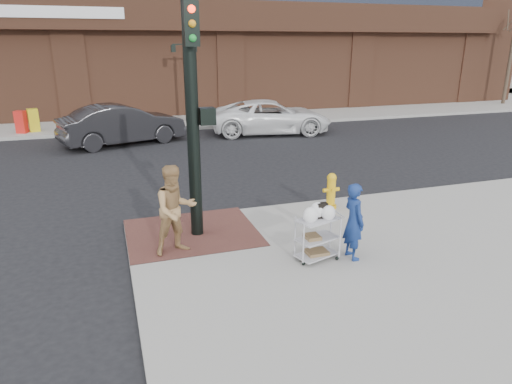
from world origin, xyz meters
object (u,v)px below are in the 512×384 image
object	(u,v)px
pedestrian_tan	(175,210)
woman_blue	(354,221)
lamp_post	(185,73)
fire_hydrant	(331,190)
sedan_dark	(123,124)
utility_cart	(317,235)
traffic_signal_pole	(194,110)
minivan_white	(271,117)

from	to	relation	value
pedestrian_tan	woman_blue	bearing A→B (deg)	-35.98
lamp_post	fire_hydrant	size ratio (longest dim) A/B	4.38
woman_blue	pedestrian_tan	world-z (taller)	pedestrian_tan
fire_hydrant	sedan_dark	bearing A→B (deg)	113.67
pedestrian_tan	utility_cart	bearing A→B (deg)	-38.41
lamp_post	pedestrian_tan	xyz separation A→B (m)	(-3.05, -15.98, -1.58)
utility_cart	pedestrian_tan	bearing A→B (deg)	155.18
pedestrian_tan	lamp_post	bearing A→B (deg)	65.59
traffic_signal_pole	fire_hydrant	bearing A→B (deg)	9.49
lamp_post	minivan_white	bearing A→B (deg)	-50.98
traffic_signal_pole	fire_hydrant	world-z (taller)	traffic_signal_pole
utility_cart	sedan_dark	bearing A→B (deg)	102.95
sedan_dark	minivan_white	size ratio (longest dim) A/B	0.91
lamp_post	minivan_white	xyz separation A→B (m)	(3.28, -4.05, -1.83)
traffic_signal_pole	fire_hydrant	xyz separation A→B (m)	(3.49, 0.58, -2.22)
lamp_post	fire_hydrant	xyz separation A→B (m)	(1.01, -14.64, -2.00)
minivan_white	utility_cart	world-z (taller)	minivan_white
woman_blue	utility_cart	xyz separation A→B (m)	(-0.67, 0.15, -0.24)
traffic_signal_pole	sedan_dark	bearing A→B (deg)	95.34
minivan_white	utility_cart	distance (m)	13.63
lamp_post	woman_blue	world-z (taller)	lamp_post
minivan_white	utility_cart	bearing A→B (deg)	173.63
minivan_white	pedestrian_tan	bearing A→B (deg)	162.01
woman_blue	minivan_white	distance (m)	13.61
traffic_signal_pole	pedestrian_tan	size ratio (longest dim) A/B	2.81
woman_blue	fire_hydrant	xyz separation A→B (m)	(0.90, 2.64, -0.29)
fire_hydrant	woman_blue	bearing A→B (deg)	-108.78
sedan_dark	minivan_white	distance (m)	6.78
woman_blue	utility_cart	world-z (taller)	woman_blue
traffic_signal_pole	pedestrian_tan	distance (m)	2.02
lamp_post	pedestrian_tan	bearing A→B (deg)	-100.82
pedestrian_tan	utility_cart	xyz separation A→B (m)	(2.50, -1.15, -0.38)
lamp_post	woman_blue	bearing A→B (deg)	-89.62
utility_cart	traffic_signal_pole	bearing A→B (deg)	135.25
minivan_white	fire_hydrant	bearing A→B (deg)	177.89
woman_blue	sedan_dark	distance (m)	13.40
traffic_signal_pole	sedan_dark	world-z (taller)	traffic_signal_pole
minivan_white	lamp_post	bearing A→B (deg)	49.01
fire_hydrant	utility_cart	bearing A→B (deg)	-122.26
pedestrian_tan	minivan_white	distance (m)	13.51
pedestrian_tan	minivan_white	xyz separation A→B (m)	(6.34, 11.93, -0.25)
traffic_signal_pole	utility_cart	world-z (taller)	traffic_signal_pole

